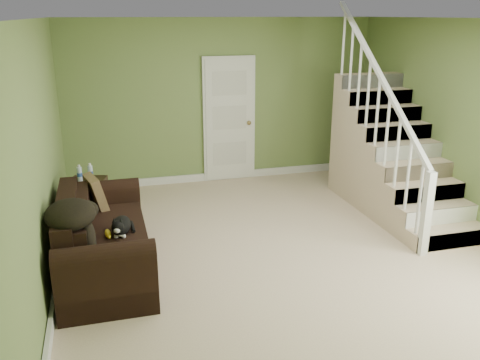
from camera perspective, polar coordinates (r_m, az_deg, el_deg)
floor at (r=6.12m, az=4.21°, el=-7.51°), size 5.00×5.50×0.01m
ceiling at (r=5.52m, az=4.86°, el=17.62°), size 5.00×5.50×0.01m
wall_back at (r=8.27m, az=-1.99°, el=8.79°), size 5.00×0.04×2.60m
wall_front at (r=3.36m, az=20.57°, el=-6.70°), size 5.00×0.04×2.60m
wall_left at (r=5.39m, az=-21.40°, el=2.43°), size 0.04×5.50×2.60m
wall_right at (r=6.92m, az=24.47°, el=5.32°), size 0.04×5.50×2.60m
baseboard_back at (r=8.53m, az=-1.85°, el=0.51°), size 5.00×0.04×0.12m
baseboard_left at (r=5.82m, az=-19.69°, el=-9.36°), size 0.04×5.50×0.12m
baseboard_right at (r=7.25m, az=23.02°, el=-4.26°), size 0.04×5.50×0.12m
door at (r=8.30m, az=-1.21°, el=6.77°), size 0.86×0.12×2.02m
staircase at (r=7.55m, az=16.27°, el=2.01°), size 1.00×2.51×2.82m
sofa at (r=5.68m, az=-15.39°, el=-6.78°), size 0.91×2.10×0.83m
side_table at (r=7.13m, az=-16.70°, el=-2.03°), size 0.56×0.56×0.77m
cat at (r=5.44m, az=-13.16°, el=-5.07°), size 0.27×0.52×0.25m
banana at (r=5.45m, az=-14.61°, el=-5.87°), size 0.08×0.22×0.06m
throw_pillow at (r=6.26m, az=-15.86°, el=-1.36°), size 0.29×0.45×0.42m
throw_blanket at (r=5.03m, az=-18.54°, el=-3.68°), size 0.59×0.70×0.25m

